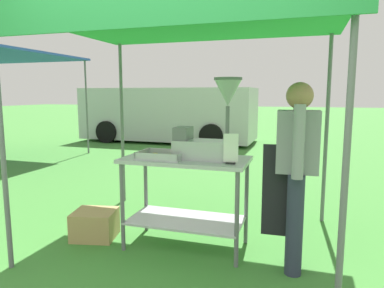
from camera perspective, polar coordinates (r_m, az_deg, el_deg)
name	(u,v)px	position (r m, az deg, el deg)	size (l,w,h in m)	color
ground_plane	(255,162)	(7.99, 10.24, -2.92)	(70.00, 70.00, 0.00)	#3D7F33
stall_canopy	(189,26)	(3.49, -0.53, 18.55)	(2.86, 2.25, 2.23)	slate
donut_cart	(186,182)	(3.45, -1.01, -6.25)	(1.21, 0.63, 0.90)	#B7B7BC
donut_tray	(163,156)	(3.37, -4.77, -2.00)	(0.43, 0.31, 0.07)	#B7B7BC
donut_fryer	(210,130)	(3.28, 2.93, 2.24)	(0.63, 0.28, 0.76)	#B7B7BC
menu_sign	(231,151)	(3.10, 6.32, -1.12)	(0.13, 0.05, 0.27)	black
vendor	(296,167)	(3.09, 16.50, -3.62)	(0.45, 0.53, 1.61)	#2D3347
supply_crate	(95,224)	(3.95, -15.47, -12.45)	(0.50, 0.46, 0.29)	tan
van_silver	(168,114)	(11.30, -3.92, 4.90)	(5.45, 2.15, 1.69)	#BCBCC1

